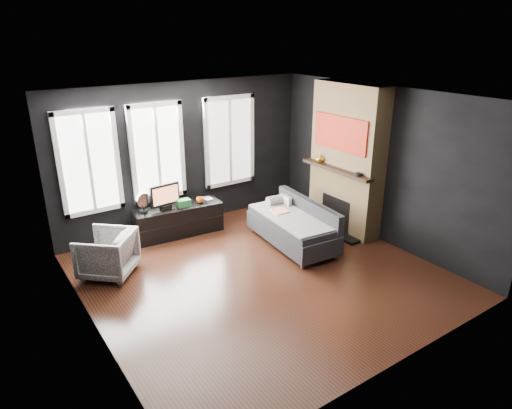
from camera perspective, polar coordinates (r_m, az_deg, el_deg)
floor at (r=7.14m, az=0.71°, el=-8.78°), size 5.00×5.00×0.00m
ceiling at (r=6.24m, az=0.82°, el=13.23°), size 5.00×5.00×0.00m
wall_back at (r=8.64m, az=-8.88°, el=6.08°), size 5.00×0.02×2.70m
wall_left at (r=5.62m, az=-20.63°, el=-3.48°), size 0.02×5.00×2.70m
wall_right at (r=8.20m, az=15.25°, el=4.76°), size 0.02×5.00×2.70m
windows at (r=8.22m, az=-12.04°, el=12.45°), size 4.00×0.16×1.76m
fireplace at (r=8.44m, az=11.30°, el=5.57°), size 0.70×1.62×2.70m
sofa at (r=7.95m, az=4.54°, el=-2.42°), size 1.07×1.89×0.78m
stripe_pillow at (r=8.38m, az=3.76°, el=0.16°), size 0.10×0.29×0.29m
armchair at (r=7.34m, az=-18.13°, el=-5.63°), size 1.02×1.03×0.77m
media_console at (r=8.49m, az=-9.68°, el=-1.94°), size 1.63×0.63×0.55m
monitor at (r=8.24m, az=-11.32°, el=1.20°), size 0.58×0.18×0.51m
desk_fan at (r=8.17m, az=-13.88°, el=0.26°), size 0.30×0.30×0.37m
mug at (r=8.46m, az=-7.03°, el=0.63°), size 0.16×0.14×0.14m
book at (r=8.61m, az=-6.53°, el=1.26°), size 0.15×0.02×0.20m
storage_box at (r=8.35m, az=-9.04°, el=0.21°), size 0.24×0.16×0.13m
mantel_vase at (r=8.59m, az=7.97°, el=5.78°), size 0.21×0.22×0.16m
mantel_clock at (r=7.93m, az=12.77°, el=3.70°), size 0.16×0.16×0.04m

